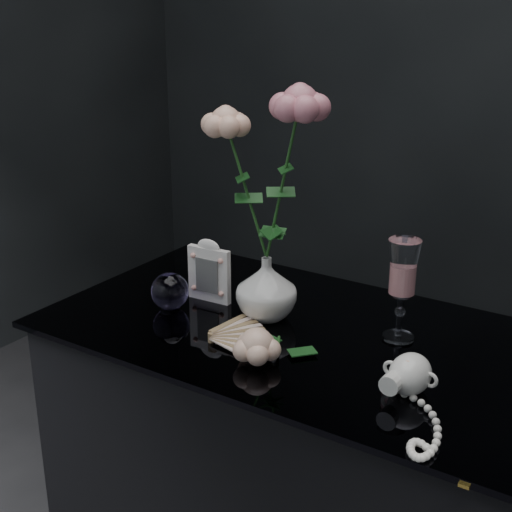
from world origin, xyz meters
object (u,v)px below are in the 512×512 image
Objects in this scene: picture_frame at (209,270)px; pearl_jar at (410,372)px; wine_glass at (402,290)px; vase at (266,288)px; paperweight at (170,291)px; loose_rose at (257,345)px.

picture_frame is 0.53m from pearl_jar.
picture_frame is (-0.42, -0.05, -0.03)m from wine_glass.
vase is 0.21m from paperweight.
vase is 0.68× the size of loose_rose.
vase is 0.15m from picture_frame.
vase is 0.20m from loose_rose.
pearl_jar is (0.36, -0.12, -0.03)m from vase.
loose_rose is 0.28m from pearl_jar.
picture_frame reaches higher than vase.
wine_glass reaches higher than vase.
loose_rose is at bearing -128.05° from wine_glass.
loose_rose is 0.77× the size of pearl_jar.
paperweight is at bearing -121.21° from picture_frame.
loose_rose is (0.09, -0.17, -0.03)m from vase.
paperweight is at bearing 176.59° from pearl_jar.
wine_glass is at bearing 118.78° from pearl_jar.
wine_glass is 0.42m from picture_frame.
vase is at bearing -6.40° from picture_frame.
paperweight is (-0.19, -0.07, -0.03)m from vase.
wine_glass is at bearing 12.11° from vase.
picture_frame is 1.75× the size of paperweight.
wine_glass reaches higher than picture_frame.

